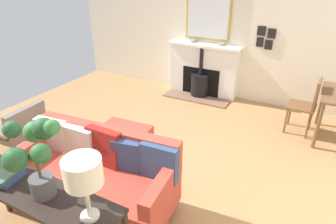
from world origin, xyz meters
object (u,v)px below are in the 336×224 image
mantel_bowl_far (221,44)px  armchair_accent (19,127)px  fireplace (203,73)px  table_lamp_far_end (83,174)px  book_stack (8,176)px  sofa (96,175)px  ottoman (122,140)px  potted_plant (35,150)px  dining_chair_near_fireplace (309,102)px  mantel_bowl_near (193,41)px  console_table (35,198)px

mantel_bowl_far → armchair_accent: (3.21, -1.69, -0.63)m
fireplace → armchair_accent: 3.46m
table_lamp_far_end → book_stack: (0.01, -0.89, -0.35)m
sofa → table_lamp_far_end: size_ratio=3.55×
ottoman → table_lamp_far_end: size_ratio=1.46×
fireplace → sofa: (3.42, 0.16, -0.08)m
sofa → potted_plant: bearing=10.8°
fireplace → sofa: size_ratio=0.82×
table_lamp_far_end → dining_chair_near_fireplace: size_ratio=0.55×
mantel_bowl_near → table_lamp_far_end: size_ratio=0.25×
ottoman → table_lamp_far_end: (1.62, 0.95, 0.91)m
armchair_accent → dining_chair_near_fireplace: dining_chair_near_fireplace is taller
mantel_bowl_near → mantel_bowl_far: size_ratio=1.06×
console_table → dining_chair_near_fireplace: (-3.43, 1.84, -0.13)m
fireplace → mantel_bowl_near: mantel_bowl_near is taller
sofa → ottoman: sofa is taller
fireplace → sofa: fireplace is taller
console_table → dining_chair_near_fireplace: bearing=151.8°
ottoman → sofa: bearing=20.7°
book_stack → dining_chair_near_fireplace: dining_chair_near_fireplace is taller
mantel_bowl_far → sofa: bearing=-2.7°
table_lamp_far_end → book_stack: table_lamp_far_end is taller
potted_plant → console_table: bearing=-80.7°
sofa → ottoman: size_ratio=2.43×
armchair_accent → ottoman: bearing=118.8°
mantel_bowl_near → console_table: 4.22m
fireplace → console_table: fireplace is taller
ottoman → fireplace: bearing=175.9°
potted_plant → book_stack: (0.03, -0.41, -0.37)m
armchair_accent → table_lamp_far_end: bearing=65.7°
fireplace → ottoman: fireplace is taller
fireplace → potted_plant: bearing=4.1°
table_lamp_far_end → dining_chair_near_fireplace: bearing=160.3°
mantel_bowl_far → table_lamp_far_end: size_ratio=0.24×
table_lamp_far_end → potted_plant: (-0.02, -0.48, 0.02)m
book_stack → console_table: bearing=91.9°
sofa → armchair_accent: (-0.24, -1.53, 0.05)m
mantel_bowl_far → dining_chair_near_fireplace: mantel_bowl_far is taller
book_stack → mantel_bowl_far: bearing=174.1°
ottoman → table_lamp_far_end: table_lamp_far_end is taller
console_table → fireplace: bearing=-177.7°
table_lamp_far_end → console_table: bearing=-90.0°
armchair_accent → book_stack: book_stack is taller
armchair_accent → console_table: bearing=57.8°
mantel_bowl_near → book_stack: bearing=1.9°
armchair_accent → potted_plant: (0.95, 1.66, 0.72)m
fireplace → mantel_bowl_far: 0.69m
mantel_bowl_near → sofa: size_ratio=0.07×
fireplace → ottoman: size_ratio=1.99×
fireplace → potted_plant: 4.19m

